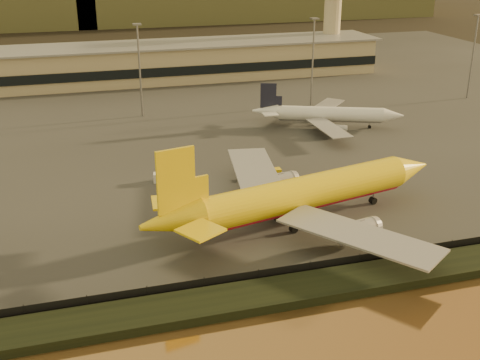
# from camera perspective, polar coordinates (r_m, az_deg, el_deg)

# --- Properties ---
(ground) EXTENTS (900.00, 900.00, 0.00)m
(ground) POSITION_cam_1_polar(r_m,az_deg,el_deg) (100.67, 2.72, -5.63)
(ground) COLOR black
(ground) RESTS_ON ground
(embankment) EXTENTS (320.00, 7.00, 1.40)m
(embankment) POSITION_cam_1_polar(r_m,az_deg,el_deg) (86.59, 6.43, -10.19)
(embankment) COLOR black
(embankment) RESTS_ON ground
(tarmac) EXTENTS (320.00, 220.00, 0.20)m
(tarmac) POSITION_cam_1_polar(r_m,az_deg,el_deg) (187.48, -6.79, 7.44)
(tarmac) COLOR #2D2D2D
(tarmac) RESTS_ON ground
(perimeter_fence) EXTENTS (300.00, 0.05, 2.20)m
(perimeter_fence) POSITION_cam_1_polar(r_m,az_deg,el_deg) (89.42, 5.46, -8.57)
(perimeter_fence) COLOR black
(perimeter_fence) RESTS_ON tarmac
(terminal_building) EXTENTS (202.00, 25.00, 12.60)m
(terminal_building) POSITION_cam_1_polar(r_m,az_deg,el_deg) (214.12, -12.21, 10.61)
(terminal_building) COLOR tan
(terminal_building) RESTS_ON tarmac
(control_tower) EXTENTS (11.20, 11.20, 35.50)m
(control_tower) POSITION_cam_1_polar(r_m,az_deg,el_deg) (238.45, 8.79, 15.71)
(control_tower) COLOR tan
(control_tower) RESTS_ON tarmac
(apron_light_masts) EXTENTS (152.20, 12.20, 25.40)m
(apron_light_masts) POSITION_cam_1_polar(r_m,az_deg,el_deg) (168.19, -0.68, 11.37)
(apron_light_masts) COLOR slate
(apron_light_masts) RESTS_ON tarmac
(dhl_cargo_jet) EXTENTS (58.35, 56.16, 17.55)m
(dhl_cargo_jet) POSITION_cam_1_polar(r_m,az_deg,el_deg) (104.16, 5.80, -1.43)
(dhl_cargo_jet) COLOR yellow
(dhl_cargo_jet) RESTS_ON tarmac
(white_narrowbody_jet) EXTENTS (38.01, 35.88, 11.38)m
(white_narrowbody_jet) POSITION_cam_1_polar(r_m,az_deg,el_deg) (160.25, 8.29, 6.16)
(white_narrowbody_jet) COLOR silver
(white_narrowbody_jet) RESTS_ON tarmac
(gse_vehicle_yellow) EXTENTS (3.91, 1.89, 1.73)m
(gse_vehicle_yellow) POSITION_cam_1_polar(r_m,az_deg,el_deg) (125.63, 3.03, 0.68)
(gse_vehicle_yellow) COLOR yellow
(gse_vehicle_yellow) RESTS_ON tarmac
(gse_vehicle_white) EXTENTS (4.47, 2.65, 1.88)m
(gse_vehicle_white) POSITION_cam_1_polar(r_m,az_deg,el_deg) (123.85, -7.23, 0.25)
(gse_vehicle_white) COLOR silver
(gse_vehicle_white) RESTS_ON tarmac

